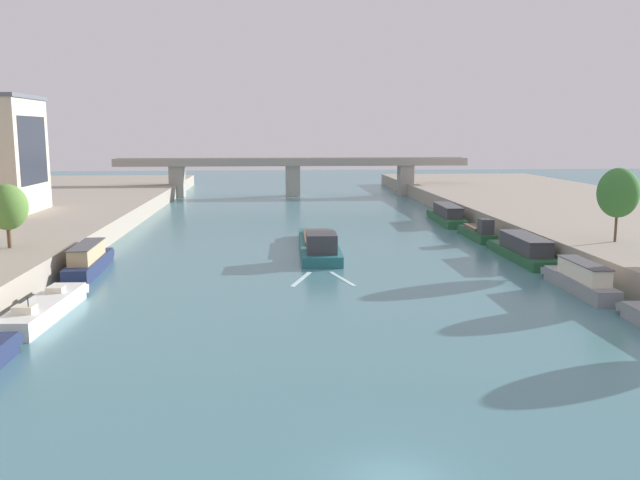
% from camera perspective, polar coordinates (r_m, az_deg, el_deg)
% --- Properties ---
extents(barge_midriver, '(4.49, 20.48, 2.93)m').
position_cam_1_polar(barge_midriver, '(71.60, -0.11, -0.35)').
color(barge_midriver, '#23666B').
rests_on(barge_midriver, ground).
extents(wake_behind_barge, '(5.60, 5.96, 0.03)m').
position_cam_1_polar(wake_behind_barge, '(58.82, 0.13, -3.32)').
color(wake_behind_barge, silver).
rests_on(wake_behind_barge, ground).
extents(moored_boat_left_second, '(2.87, 12.33, 2.35)m').
position_cam_1_polar(moored_boat_left_second, '(50.57, -22.39, -5.38)').
color(moored_boat_left_second, silver).
rests_on(moored_boat_left_second, ground).
extents(moored_boat_left_near, '(2.61, 12.57, 2.78)m').
position_cam_1_polar(moored_boat_left_near, '(64.60, -19.08, -1.66)').
color(moored_boat_left_near, '#1E284C').
rests_on(moored_boat_left_near, ground).
extents(moored_boat_right_upstream, '(2.12, 11.11, 2.58)m').
position_cam_1_polar(moored_boat_right_upstream, '(57.70, 21.29, -3.14)').
color(moored_boat_right_upstream, gray).
rests_on(moored_boat_right_upstream, ground).
extents(moored_boat_right_end, '(3.02, 14.12, 2.55)m').
position_cam_1_polar(moored_boat_right_end, '(70.36, 16.92, -0.77)').
color(moored_boat_right_end, '#235633').
rests_on(moored_boat_right_end, ground).
extents(moored_boat_right_second, '(2.02, 10.41, 2.83)m').
position_cam_1_polar(moored_boat_right_second, '(82.49, 13.27, 0.66)').
color(moored_boat_right_second, '#235633').
rests_on(moored_boat_right_second, ground).
extents(moored_boat_right_downstream, '(3.27, 15.06, 2.61)m').
position_cam_1_polar(moored_boat_right_downstream, '(96.43, 10.74, 2.11)').
color(moored_boat_right_downstream, '#235633').
rests_on(moored_boat_right_downstream, ground).
extents(tree_left_end_of_row, '(3.64, 3.64, 5.77)m').
position_cam_1_polar(tree_left_end_of_row, '(65.99, -25.11, 2.54)').
color(tree_left_end_of_row, brown).
rests_on(tree_left_end_of_row, quay_left).
extents(tree_right_distant, '(3.85, 3.85, 7.01)m').
position_cam_1_polar(tree_right_distant, '(69.09, 24.06, 3.69)').
color(tree_right_distant, brown).
rests_on(tree_right_distant, quay_right).
extents(bridge_far, '(69.52, 4.40, 7.54)m').
position_cam_1_polar(bridge_far, '(133.79, -2.34, 5.86)').
color(bridge_far, '#9E998E').
rests_on(bridge_far, ground).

